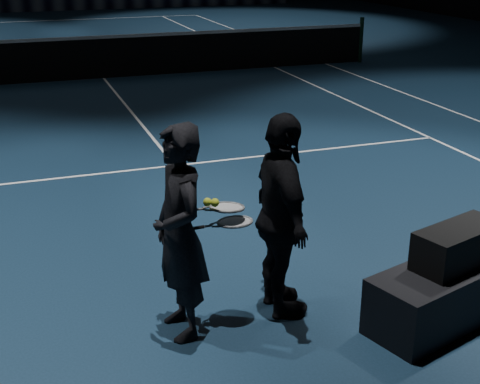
% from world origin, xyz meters
% --- Properties ---
extents(floor, '(36.00, 36.00, 0.00)m').
position_xyz_m(floor, '(0.00, 0.00, 0.00)').
color(floor, black).
rests_on(floor, ground).
extents(court_lines, '(10.98, 23.78, 0.01)m').
position_xyz_m(court_lines, '(0.00, 0.00, 0.00)').
color(court_lines, white).
rests_on(court_lines, floor).
extents(net_post_right, '(0.10, 0.10, 1.10)m').
position_xyz_m(net_post_right, '(6.40, 0.00, 0.55)').
color(net_post_right, black).
rests_on(net_post_right, floor).
extents(net_mesh, '(12.80, 0.02, 0.86)m').
position_xyz_m(net_mesh, '(0.00, 0.00, 0.45)').
color(net_mesh, black).
rests_on(net_mesh, floor).
extents(net_tape, '(12.80, 0.03, 0.07)m').
position_xyz_m(net_tape, '(0.00, 0.00, 0.92)').
color(net_tape, white).
rests_on(net_tape, net_mesh).
extents(sponsor_backdrop, '(22.00, 0.15, 0.90)m').
position_xyz_m(sponsor_backdrop, '(0.00, 15.50, 0.45)').
color(sponsor_backdrop, black).
rests_on(sponsor_backdrop, floor).
extents(player_bench, '(1.69, 0.98, 0.48)m').
position_xyz_m(player_bench, '(1.20, -10.95, 0.24)').
color(player_bench, black).
rests_on(player_bench, floor).
extents(racket_bag, '(0.87, 0.56, 0.32)m').
position_xyz_m(racket_bag, '(1.20, -10.95, 0.64)').
color(racket_bag, black).
rests_on(racket_bag, player_bench).
extents(bag_signature, '(0.36, 0.11, 0.11)m').
position_xyz_m(bag_signature, '(1.20, -11.13, 0.64)').
color(bag_signature, white).
rests_on(bag_signature, racket_bag).
extents(player_a, '(0.46, 0.66, 1.70)m').
position_xyz_m(player_a, '(-0.96, -10.43, 0.85)').
color(player_a, black).
rests_on(player_a, floor).
extents(player_b, '(0.50, 1.03, 1.70)m').
position_xyz_m(player_b, '(-0.11, -10.40, 0.85)').
color(player_b, black).
rests_on(player_b, floor).
extents(racket_lower, '(0.69, 0.24, 0.03)m').
position_xyz_m(racket_lower, '(-0.51, -10.41, 0.87)').
color(racket_lower, black).
rests_on(racket_lower, player_a).
extents(racket_upper, '(0.70, 0.29, 0.10)m').
position_xyz_m(racket_upper, '(-0.56, -10.38, 0.99)').
color(racket_upper, black).
rests_on(racket_upper, player_b).
extents(tennis_balls, '(0.12, 0.10, 0.12)m').
position_xyz_m(tennis_balls, '(-0.70, -10.42, 1.08)').
color(tennis_balls, '#C2D82D').
rests_on(tennis_balls, racket_upper).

